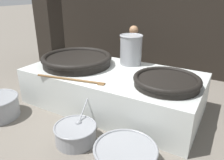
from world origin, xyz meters
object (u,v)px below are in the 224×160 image
at_px(cook, 133,55).
at_px(stock_pot, 131,49).
at_px(prep_bowl_vegetables, 76,133).
at_px(prep_bowl_meat, 125,156).
at_px(giant_wok_far, 167,81).
at_px(giant_wok_near, 77,60).

bearing_deg(cook, stock_pot, 110.53).
bearing_deg(prep_bowl_vegetables, stock_pot, 89.82).
distance_m(cook, prep_bowl_meat, 2.94).
bearing_deg(giant_wok_far, stock_pot, 143.35).
xyz_separation_m(giant_wok_far, cook, (-1.26, 1.31, -0.03)).
height_order(giant_wok_far, stock_pot, stock_pot).
relative_size(giant_wok_near, prep_bowl_vegetables, 1.72).
relative_size(giant_wok_near, giant_wok_far, 1.32).
bearing_deg(prep_bowl_vegetables, cook, 94.21).
bearing_deg(giant_wok_near, stock_pot, 33.28).
height_order(giant_wok_near, giant_wok_far, giant_wok_near).
bearing_deg(giant_wok_far, prep_bowl_vegetables, -131.21).
bearing_deg(prep_bowl_meat, giant_wok_near, 143.15).
xyz_separation_m(giant_wok_far, prep_bowl_vegetables, (-1.07, -1.22, -0.69)).
height_order(giant_wok_near, prep_bowl_meat, giant_wok_near).
bearing_deg(stock_pot, cook, 110.31).
relative_size(giant_wok_near, prep_bowl_meat, 1.72).
xyz_separation_m(giant_wok_near, prep_bowl_meat, (1.94, -1.46, -0.71)).
distance_m(prep_bowl_vegetables, prep_bowl_meat, 0.96).
height_order(giant_wok_far, cook, cook).
xyz_separation_m(stock_pot, prep_bowl_vegetables, (-0.01, -2.02, -0.94)).
distance_m(giant_wok_near, cook, 1.43).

